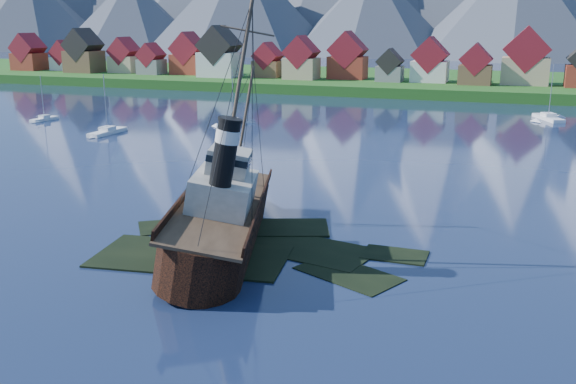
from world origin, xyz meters
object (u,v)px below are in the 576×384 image
(tugboat_wreck, at_px, (222,213))
(sailboat_b, at_px, (44,119))
(sailboat_a, at_px, (108,133))
(sailboat_e, at_px, (548,119))
(sailboat_c, at_px, (233,124))

(tugboat_wreck, distance_m, sailboat_b, 94.43)
(tugboat_wreck, bearing_deg, sailboat_b, 123.49)
(sailboat_a, bearing_deg, sailboat_e, 32.12)
(sailboat_c, relative_size, sailboat_e, 0.94)
(sailboat_a, distance_m, sailboat_e, 96.00)
(sailboat_b, xyz_separation_m, sailboat_c, (42.29, 8.55, 0.03))
(sailboat_a, height_order, sailboat_e, sailboat_e)
(sailboat_a, height_order, sailboat_c, sailboat_a)
(sailboat_a, xyz_separation_m, sailboat_b, (-23.62, 10.07, -0.03))
(sailboat_b, bearing_deg, sailboat_a, -18.67)
(tugboat_wreck, relative_size, sailboat_e, 2.45)
(sailboat_a, distance_m, sailboat_b, 25.68)
(sailboat_b, bearing_deg, tugboat_wreck, -35.44)
(sailboat_a, relative_size, sailboat_c, 1.00)
(tugboat_wreck, bearing_deg, sailboat_e, 54.72)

